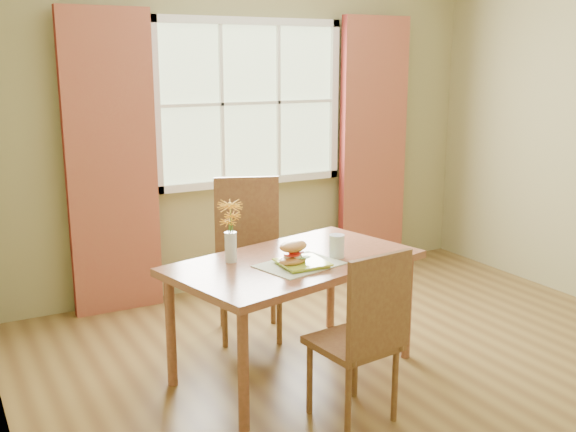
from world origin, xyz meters
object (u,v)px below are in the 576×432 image
at_px(chair_far, 248,249).
at_px(water_glass, 337,247).
at_px(dining_table, 294,271).
at_px(flower_vase, 230,225).
at_px(chair_near, 364,331).
at_px(croissant_sandwich, 293,253).

bearing_deg(chair_far, water_glass, -54.71).
height_order(dining_table, flower_vase, flower_vase).
height_order(chair_far, water_glass, chair_far).
bearing_deg(chair_far, chair_near, -70.13).
relative_size(dining_table, flower_vase, 4.43).
height_order(dining_table, croissant_sandwich, croissant_sandwich).
height_order(chair_far, flower_vase, chair_far).
bearing_deg(croissant_sandwich, flower_vase, 119.22).
height_order(dining_table, chair_far, chair_far).
xyz_separation_m(dining_table, chair_near, (0.01, -0.70, -0.12)).
relative_size(chair_near, water_glass, 6.85).
distance_m(croissant_sandwich, water_glass, 0.33).
height_order(chair_near, flower_vase, flower_vase).
height_order(croissant_sandwich, water_glass, croissant_sandwich).
height_order(chair_near, croissant_sandwich, chair_near).
distance_m(dining_table, chair_far, 0.71).
bearing_deg(dining_table, chair_far, 74.00).
relative_size(dining_table, croissant_sandwich, 7.68).
bearing_deg(chair_near, dining_table, 84.25).
distance_m(chair_near, croissant_sandwich, 0.64).
distance_m(chair_far, water_glass, 0.84).
height_order(chair_far, croissant_sandwich, chair_far).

